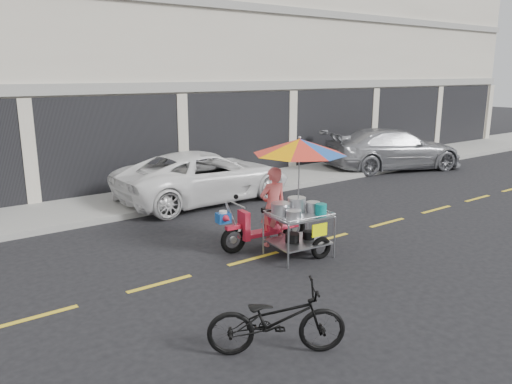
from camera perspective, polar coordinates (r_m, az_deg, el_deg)
ground at (r=11.03m, az=8.18°, el=-5.32°), size 90.00×90.00×0.00m
sidewalk at (r=15.24m, az=-6.46°, el=0.31°), size 45.00×3.00×0.15m
shophouse_block at (r=20.68m, az=-7.16°, el=15.35°), size 36.00×8.11×10.40m
centerline at (r=11.03m, az=8.18°, el=-5.30°), size 42.00×0.10×0.01m
white_pickup at (r=14.05m, az=-5.83°, el=1.81°), size 5.10×2.43×1.40m
silver_pickup at (r=19.30m, az=15.38°, el=4.76°), size 5.63×3.71×1.52m
near_bicycle at (r=6.56m, az=2.37°, el=-14.35°), size 1.84×1.47×0.93m
food_vendor_rig at (r=9.81m, az=3.76°, el=1.42°), size 2.35×2.05×2.37m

